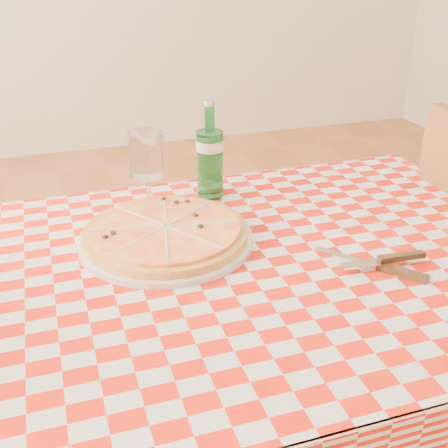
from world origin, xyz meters
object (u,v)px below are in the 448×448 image
(dining_table, at_px, (242,303))
(pizza_plate, at_px, (166,232))
(wine_glass, at_px, (147,175))
(water_bottle, at_px, (210,150))

(dining_table, xyz_separation_m, pizza_plate, (-0.13, 0.13, 0.12))
(dining_table, relative_size, pizza_plate, 3.24)
(dining_table, height_order, wine_glass, wine_glass)
(pizza_plate, distance_m, wine_glass, 0.16)
(pizza_plate, height_order, wine_glass, wine_glass)
(dining_table, xyz_separation_m, water_bottle, (0.03, 0.33, 0.22))
(dining_table, height_order, pizza_plate, pizza_plate)
(pizza_plate, xyz_separation_m, water_bottle, (0.16, 0.20, 0.10))
(water_bottle, bearing_deg, pizza_plate, -128.25)
(dining_table, height_order, water_bottle, water_bottle)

